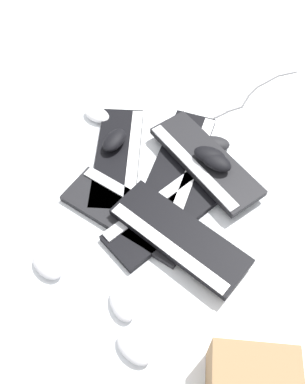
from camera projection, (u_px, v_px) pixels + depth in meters
The scene contains 16 objects.
ground_plane at pixel (140, 190), 1.43m from camera, with size 3.20×3.20×0.00m, color silver.
keyboard_0 at pixel (168, 213), 1.37m from camera, with size 0.21×0.46×0.03m.
keyboard_1 at pixel (180, 161), 1.49m from camera, with size 0.30×0.46×0.03m.
keyboard_2 at pixel (119, 157), 1.50m from camera, with size 0.39×0.44×0.03m.
keyboard_3 at pixel (128, 214), 1.37m from camera, with size 0.45×0.20×0.03m.
keyboard_4 at pixel (179, 236), 1.29m from camera, with size 0.44×0.15×0.03m.
keyboard_5 at pixel (205, 161), 1.45m from camera, with size 0.46×0.25×0.03m.
mouse_0 at pixel (97, 114), 1.60m from camera, with size 0.11×0.07×0.04m, color silver.
mouse_1 at pixel (134, 348), 1.13m from camera, with size 0.11×0.07×0.04m, color #B7B7BC.
mouse_2 at pixel (216, 161), 1.40m from camera, with size 0.11×0.07×0.04m, color black.
mouse_3 at pixel (47, 265), 1.26m from camera, with size 0.11×0.07×0.04m, color #B7B7BC.
mouse_4 at pixel (114, 140), 1.49m from camera, with size 0.11×0.07×0.04m, color black.
mouse_5 at pixel (214, 144), 1.52m from camera, with size 0.11×0.07×0.04m, color black.
mouse_6 at pixel (210, 155), 1.42m from camera, with size 0.11×0.07×0.04m, color black.
mouse_7 at pixel (122, 303), 1.20m from camera, with size 0.11×0.07×0.04m, color #B7B7BC.
cable_0 at pixel (244, 98), 1.67m from camera, with size 0.17×0.56×0.01m.
Camera 1 is at (0.56, -0.58, 1.19)m, focal length 40.00 mm.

